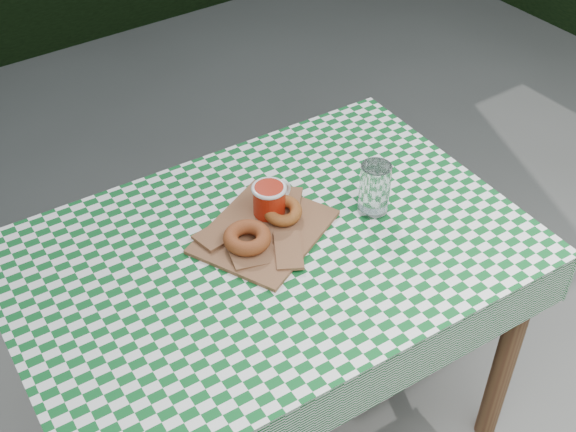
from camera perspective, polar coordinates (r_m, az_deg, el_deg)
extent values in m
cube|color=brown|center=(2.04, -1.31, -10.31)|extent=(1.24, 0.86, 0.75)
cube|color=#0D5420|center=(1.76, -1.49, -2.53)|extent=(1.26, 0.88, 0.01)
cube|color=brown|center=(1.79, -1.85, -1.14)|extent=(0.39, 0.36, 0.02)
torus|color=brown|center=(1.73, -3.16, -1.68)|extent=(0.15, 0.15, 0.04)
torus|color=#99551F|center=(1.81, -0.41, 0.41)|extent=(0.13, 0.13, 0.03)
cylinder|color=white|center=(1.83, 6.67, 2.09)|extent=(0.09, 0.09, 0.14)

